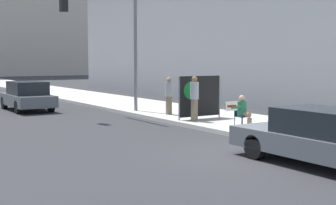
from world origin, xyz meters
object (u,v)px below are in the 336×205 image
Objects in this scene: jogger_on_sidewalk at (194,98)px; car_on_road_nearest at (27,96)px; parked_car_curbside at (324,138)px; traffic_light_pole at (109,28)px; pedestrian_behind at (169,96)px; protest_banner at (200,96)px; seated_protester at (243,111)px.

car_on_road_nearest is at bearing -34.84° from jogger_on_sidewalk.
jogger_on_sidewalk is 9.78m from car_on_road_nearest.
traffic_light_pole is at bearing 88.89° from parked_car_curbside.
jogger_on_sidewalk is 2.47m from pedestrian_behind.
parked_car_curbside is 1.12× the size of car_on_road_nearest.
jogger_on_sidewalk is 7.80m from parked_car_curbside.
car_on_road_nearest is at bearing 98.08° from parked_car_curbside.
car_on_road_nearest is (-2.34, 16.51, 0.03)m from parked_car_curbside.
protest_banner reaches higher than pedestrian_behind.
jogger_on_sidewalk is 0.75m from protest_banner.
pedestrian_behind is at bearing 78.38° from parked_car_curbside.
pedestrian_behind is 10.27m from parked_car_curbside.
jogger_on_sidewalk is at bearing -65.62° from car_on_road_nearest.
jogger_on_sidewalk is at bearing 32.99° from pedestrian_behind.
parked_car_curbside is at bearing -105.78° from protest_banner.
jogger_on_sidewalk is 5.63m from traffic_light_pole.
traffic_light_pole is (-1.57, 7.29, 3.20)m from seated_protester.
traffic_light_pole is (-2.04, 4.13, 2.90)m from protest_banner.
seated_protester is at bearing -70.31° from car_on_road_nearest.
traffic_light_pole reaches higher than seated_protester.
seated_protester is 8.11m from traffic_light_pole.
seated_protester is 0.56× the size of protest_banner.
seated_protester is at bearing -77.84° from traffic_light_pole.
protest_banner is 0.49× the size of car_on_road_nearest.
traffic_light_pole is (-1.83, 2.14, 3.00)m from pedestrian_behind.
jogger_on_sidewalk is at bearing -72.42° from traffic_light_pole.
parked_car_curbside is (-0.24, -12.19, -3.29)m from traffic_light_pole.
protest_banner is (0.59, 0.46, 0.02)m from jogger_on_sidewalk.
pedestrian_behind is 4.11m from traffic_light_pole.
parked_car_curbside is (-2.28, -8.07, -0.39)m from protest_banner.
traffic_light_pole reaches higher than protest_banner.
parked_car_curbside reaches higher than seated_protester.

